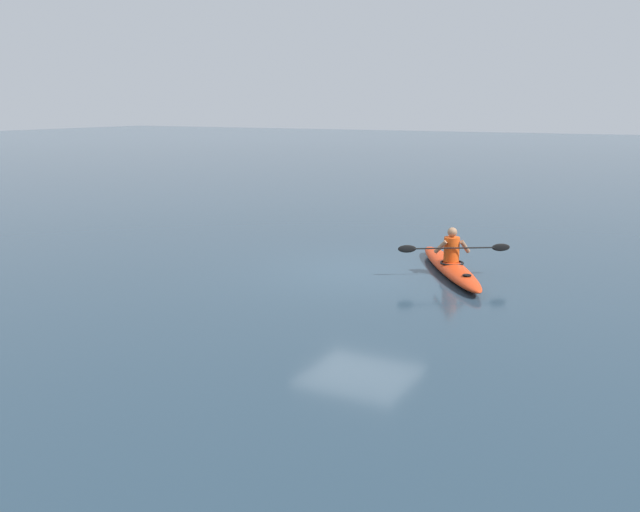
% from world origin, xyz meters
% --- Properties ---
extents(ground_plane, '(160.00, 160.00, 0.00)m').
position_xyz_m(ground_plane, '(0.00, 0.00, 0.00)').
color(ground_plane, '#233847').
extents(kayak, '(2.79, 3.93, 0.29)m').
position_xyz_m(kayak, '(-1.81, -0.76, 0.15)').
color(kayak, red).
rests_on(kayak, ground).
extents(kayaker, '(2.10, 1.36, 0.76)m').
position_xyz_m(kayaker, '(-1.85, -0.69, 0.61)').
color(kayaker, '#E04C14').
rests_on(kayaker, kayak).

